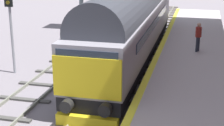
# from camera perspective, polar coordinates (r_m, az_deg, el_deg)

# --- Properties ---
(ground_plane) EXTENTS (140.00, 140.00, 0.00)m
(ground_plane) POSITION_cam_1_polar(r_m,az_deg,el_deg) (15.73, -1.84, -7.15)
(ground_plane) COLOR slate
(ground_plane) RESTS_ON ground
(track_main) EXTENTS (2.50, 60.00, 0.15)m
(track_main) POSITION_cam_1_polar(r_m,az_deg,el_deg) (15.70, -1.84, -6.97)
(track_main) COLOR gray
(track_main) RESTS_ON ground
(track_adjacent_west) EXTENTS (2.50, 60.00, 0.15)m
(track_adjacent_west) POSITION_cam_1_polar(r_m,az_deg,el_deg) (16.95, -13.62, -5.57)
(track_adjacent_west) COLOR slate
(track_adjacent_west) RESTS_ON ground
(station_platform) EXTENTS (4.00, 44.00, 1.01)m
(station_platform) POSITION_cam_1_polar(r_m,az_deg,el_deg) (15.03, 11.57, -6.65)
(station_platform) COLOR #AAA3A6
(station_platform) RESTS_ON ground
(diesel_locomotive) EXTENTS (2.74, 18.00, 4.68)m
(diesel_locomotive) POSITION_cam_1_polar(r_m,az_deg,el_deg) (21.50, 3.16, 6.53)
(diesel_locomotive) COLOR black
(diesel_locomotive) RESTS_ON ground
(signal_post_mid) EXTENTS (0.44, 0.22, 4.67)m
(signal_post_mid) POSITION_cam_1_polar(r_m,az_deg,el_deg) (20.05, -15.72, 6.59)
(signal_post_mid) COLOR gray
(signal_post_mid) RESTS_ON ground
(waiting_passenger) EXTENTS (0.46, 0.47, 1.64)m
(waiting_passenger) POSITION_cam_1_polar(r_m,az_deg,el_deg) (20.91, 13.44, 4.40)
(waiting_passenger) COLOR #282D3A
(waiting_passenger) RESTS_ON station_platform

